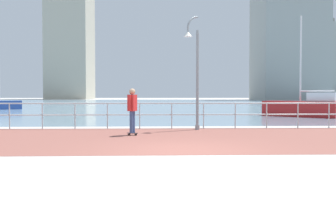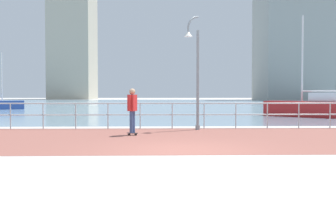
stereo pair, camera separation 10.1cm
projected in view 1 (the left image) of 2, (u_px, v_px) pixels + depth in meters
ground at (161, 105)px, 48.97m from camera, size 220.00×220.00×0.00m
brick_paving at (176, 138)px, 11.76m from camera, size 28.00×6.74×0.01m
harbor_water at (160, 103)px, 60.08m from camera, size 180.00×88.00×0.00m
waterfront_railing at (172, 111)px, 15.11m from camera, size 25.25×0.06×1.13m
lamppost at (194, 67)px, 14.38m from camera, size 0.71×0.60×4.76m
skateboarder at (132, 107)px, 12.53m from camera, size 0.41×0.55×1.70m
sailboat_ivory at (303, 107)px, 23.27m from camera, size 4.60×4.33×6.78m
tower_glass at (320, 62)px, 114.72m from camera, size 16.56×14.31×26.28m
tower_steel at (288, 28)px, 98.71m from camera, size 17.78×16.20×42.50m
tower_brick at (71, 45)px, 113.50m from camera, size 13.03×16.36×37.31m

